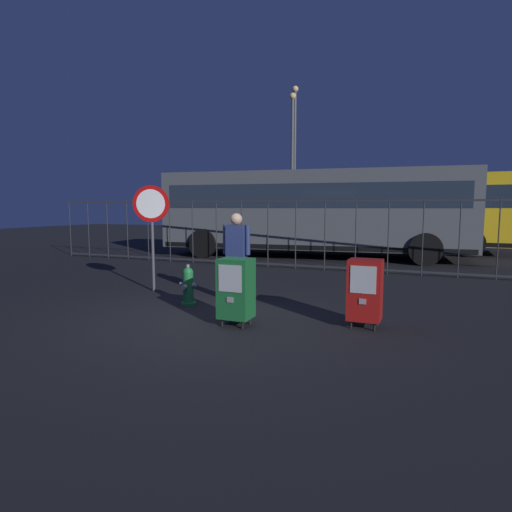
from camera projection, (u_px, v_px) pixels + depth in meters
The scene contains 11 objects.
ground_plane at pixel (210, 319), 6.90m from camera, with size 60.00×60.00×0.00m, color black.
fire_hydrant at pixel (188, 286), 7.83m from camera, with size 0.33×0.32×0.75m.
newspaper_box_primary at pixel (236, 288), 6.44m from camera, with size 0.48×0.42×1.02m.
newspaper_box_secondary at pixel (365, 290), 6.34m from camera, with size 0.48×0.42×1.02m.
stop_sign at pixel (152, 216), 8.98m from camera, with size 0.71×0.31×2.23m.
pedestrian at pixel (236, 252), 8.02m from camera, with size 0.55×0.22×1.67m.
fence_barrier at pixel (310, 234), 12.24m from camera, with size 18.03×0.04×2.00m.
bus_near at pixel (313, 209), 15.20m from camera, with size 10.70×3.64×3.00m.
bus_far at pixel (372, 209), 17.85m from camera, with size 10.55×2.94×3.00m.
street_light_near_left at pixel (292, 157), 21.08m from camera, with size 0.32×0.32×7.27m.
street_light_near_right at pixel (295, 154), 22.05m from camera, with size 0.32×0.32×7.86m.
Camera 1 is at (3.26, -5.94, 1.78)m, focal length 30.20 mm.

